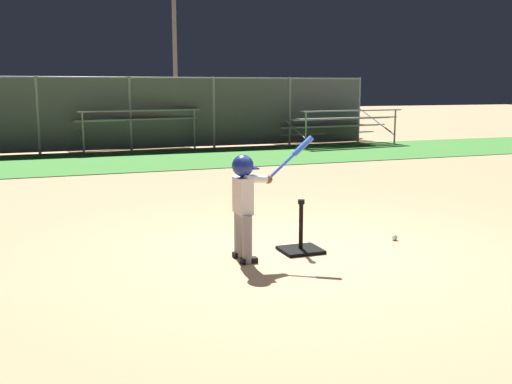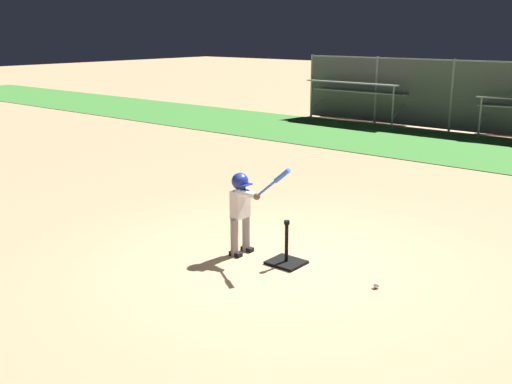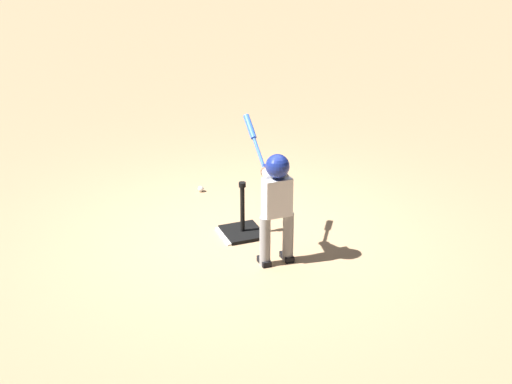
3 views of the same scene
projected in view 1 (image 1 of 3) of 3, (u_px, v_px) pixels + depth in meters
ground_plane at (300, 253)px, 6.84m from camera, size 90.00×90.00×0.00m
grass_outfield_strip at (148, 160)px, 15.44m from camera, size 56.00×4.47×0.02m
backstop_fence at (130, 112)px, 17.62m from camera, size 15.49×0.08×2.18m
home_plate at (300, 250)px, 6.90m from camera, size 0.45×0.45×0.02m
batting_tee at (301, 245)px, 6.86m from camera, size 0.46×0.41×0.61m
batter_child at (246, 193)px, 6.42m from camera, size 0.95×0.36×1.34m
baseball at (395, 237)px, 7.39m from camera, size 0.07×0.07×0.07m
bleachers_left_center at (131, 129)px, 18.25m from camera, size 3.90×2.74×1.23m
bleachers_far_right at (334, 126)px, 19.77m from camera, size 3.98×2.68×1.17m
field_light_pole at (174, 17)px, 27.29m from camera, size 1.76×0.44×7.54m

